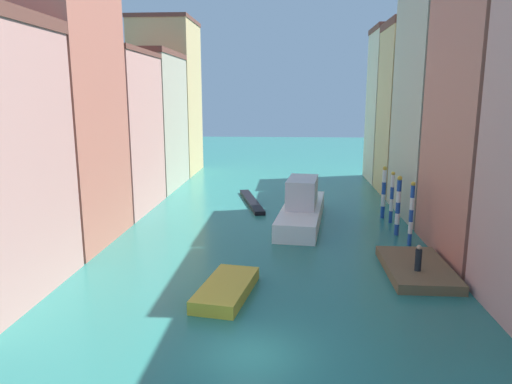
% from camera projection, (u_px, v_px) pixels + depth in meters
% --- Properties ---
extents(ground_plane, '(154.00, 154.00, 0.00)m').
position_uv_depth(ground_plane, '(273.00, 209.00, 42.47)').
color(ground_plane, '#28756B').
extents(building_left_1, '(7.58, 9.09, 20.91)m').
position_uv_depth(building_left_1, '(49.00, 90.00, 31.24)').
color(building_left_1, '#C6705B').
rests_on(building_left_1, ground).
extents(building_left_2, '(7.58, 9.94, 13.98)m').
position_uv_depth(building_left_2, '(108.00, 132.00, 41.38)').
color(building_left_2, tan).
rests_on(building_left_2, ground).
extents(building_left_3, '(7.58, 11.00, 14.80)m').
position_uv_depth(building_left_3, '(144.00, 121.00, 51.73)').
color(building_left_3, '#BCB299').
rests_on(building_left_3, ground).
extents(building_left_4, '(7.58, 9.36, 19.70)m').
position_uv_depth(building_left_4, '(167.00, 98.00, 61.41)').
color(building_left_4, '#DBB77A').
rests_on(building_left_4, ground).
extents(building_right_1, '(7.58, 10.09, 21.99)m').
position_uv_depth(building_right_1, '(511.00, 80.00, 28.19)').
color(building_right_1, '#C6705B').
rests_on(building_right_1, ground).
extents(building_right_2, '(7.58, 10.33, 22.16)m').
position_uv_depth(building_right_2, '(452.00, 83.00, 38.38)').
color(building_right_2, '#BCB299').
rests_on(building_right_2, ground).
extents(building_right_3, '(7.58, 7.37, 17.43)m').
position_uv_depth(building_right_3, '(420.00, 110.00, 47.86)').
color(building_right_3, '#DBB77A').
rests_on(building_right_3, ground).
extents(building_right_4, '(7.58, 7.36, 17.93)m').
position_uv_depth(building_right_4, '(402.00, 106.00, 55.39)').
color(building_right_4, beige).
rests_on(building_right_4, ground).
extents(waterfront_dock, '(3.55, 6.46, 0.55)m').
position_uv_depth(waterfront_dock, '(417.00, 268.00, 27.18)').
color(waterfront_dock, brown).
rests_on(waterfront_dock, ground).
extents(person_on_dock, '(0.36, 0.36, 1.49)m').
position_uv_depth(person_on_dock, '(418.00, 259.00, 25.95)').
color(person_on_dock, black).
rests_on(person_on_dock, waterfront_dock).
extents(mooring_pole_0, '(0.30, 0.30, 4.46)m').
position_uv_depth(mooring_pole_0, '(411.00, 213.00, 31.82)').
color(mooring_pole_0, '#1E479E').
rests_on(mooring_pole_0, ground).
extents(mooring_pole_1, '(0.36, 0.36, 4.44)m').
position_uv_depth(mooring_pole_1, '(398.00, 205.00, 34.22)').
color(mooring_pole_1, '#1E479E').
rests_on(mooring_pole_1, ground).
extents(mooring_pole_2, '(0.31, 0.31, 4.20)m').
position_uv_depth(mooring_pole_2, '(392.00, 197.00, 37.61)').
color(mooring_pole_2, '#1E479E').
rests_on(mooring_pole_2, ground).
extents(mooring_pole_3, '(0.37, 0.37, 4.41)m').
position_uv_depth(mooring_pole_3, '(384.00, 192.00, 39.05)').
color(mooring_pole_3, '#1E479E').
rests_on(mooring_pole_3, ground).
extents(vaporetto_white, '(4.43, 12.66, 3.63)m').
position_uv_depth(vaporetto_white, '(302.00, 207.00, 38.00)').
color(vaporetto_white, white).
rests_on(vaporetto_white, ground).
extents(gondola_black, '(3.20, 9.67, 0.36)m').
position_uv_depth(gondola_black, '(251.00, 201.00, 44.92)').
color(gondola_black, black).
rests_on(gondola_black, ground).
extents(motorboat_0, '(3.08, 5.54, 0.67)m').
position_uv_depth(motorboat_0, '(226.00, 289.00, 24.11)').
color(motorboat_0, gold).
rests_on(motorboat_0, ground).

